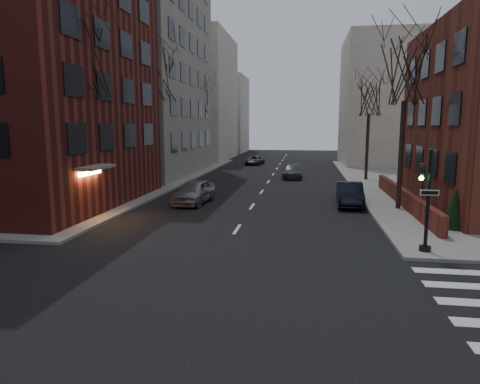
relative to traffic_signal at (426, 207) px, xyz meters
name	(u,v)px	position (x,y,z in m)	size (l,w,h in m)	color
ground	(151,360)	(-7.94, -8.99, -1.91)	(160.00, 160.00, 0.00)	black
building_left_brick	(0,61)	(-23.44, 7.51, 7.09)	(15.00, 15.00, 18.00)	maroon
building_left_tan	(104,35)	(-24.94, 25.01, 12.09)	(18.00, 18.00, 28.00)	gray
low_wall_right	(403,197)	(1.36, 10.01, -1.26)	(0.35, 16.00, 1.00)	maroon
building_distant_la	(183,98)	(-22.94, 46.01, 7.09)	(14.00, 16.00, 18.00)	beige
building_distant_ra	(399,102)	(7.06, 41.01, 6.09)	(14.00, 14.00, 16.00)	beige
building_distant_lb	(219,115)	(-20.94, 63.01, 5.09)	(10.00, 12.00, 14.00)	beige
traffic_signal	(426,207)	(0.00, 0.00, 0.00)	(0.76, 0.44, 4.00)	black
tree_left_a	(81,61)	(-16.74, 5.01, 6.56)	(4.18, 4.18, 10.26)	#2D231C
tree_left_b	(157,77)	(-16.74, 17.01, 7.00)	(4.40, 4.40, 10.80)	#2D231C
tree_left_c	(199,99)	(-16.74, 31.01, 6.12)	(3.96, 3.96, 9.72)	#2D231C
tree_right_a	(406,73)	(0.86, 9.01, 6.12)	(3.96, 3.96, 9.72)	#2D231C
tree_right_b	(370,97)	(0.86, 23.01, 5.68)	(3.74, 3.74, 9.18)	#2D231C
streetlamp_near	(148,137)	(-16.14, 13.01, 2.33)	(0.36, 0.36, 6.28)	black
streetlamp_far	(209,132)	(-16.14, 33.01, 2.33)	(0.36, 0.36, 6.28)	black
parked_sedan	(350,194)	(-1.85, 10.20, -1.17)	(1.56, 4.46, 1.47)	black
car_lane_silver	(194,192)	(-11.82, 9.48, -1.13)	(1.84, 4.58, 1.56)	gray
car_lane_gray	(292,171)	(-5.89, 24.07, -1.24)	(1.86, 4.57, 1.33)	#39393E
car_lane_far	(255,160)	(-11.12, 37.53, -1.35)	(1.85, 4.02, 1.12)	#3A3A3E
sandwich_board	(437,219)	(1.66, 4.10, -1.34)	(0.37, 0.52, 0.84)	white
evergreen_shrub	(455,208)	(2.42, 4.13, -0.78)	(1.18, 1.18, 1.96)	black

